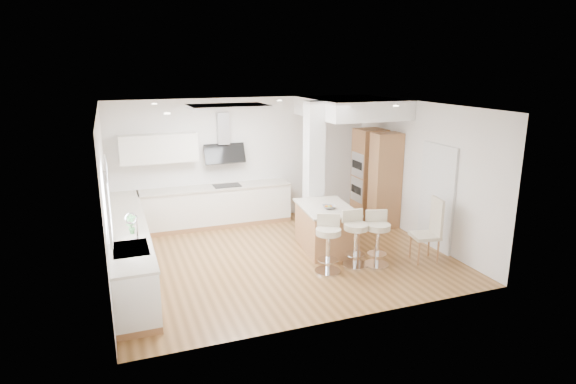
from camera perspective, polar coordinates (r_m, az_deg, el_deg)
name	(u,v)px	position (r m, az deg, el deg)	size (l,w,h in m)	color
ground	(282,256)	(9.15, -0.76, -7.61)	(6.00, 6.00, 0.00)	olive
ceiling	(282,256)	(9.15, -0.76, -7.61)	(6.00, 5.00, 0.02)	white
wall_back	(245,160)	(11.05, -5.17, 3.84)	(6.00, 0.04, 2.80)	silver
wall_left	(105,200)	(8.24, -20.84, -0.88)	(0.04, 5.00, 2.80)	silver
wall_right	(421,172)	(10.10, 15.46, 2.32)	(0.04, 5.00, 2.80)	silver
skylight	(229,106)	(8.84, -7.07, 10.02)	(4.10, 2.10, 0.06)	silver
window_left	(107,196)	(7.30, -20.67, -0.43)	(0.06, 1.28, 1.07)	silver
doorway_right	(437,198)	(9.71, 17.22, -0.73)	(0.05, 1.00, 2.10)	#463E37
counter_left	(129,248)	(8.75, -18.31, -6.27)	(0.63, 4.50, 1.35)	#A97548
counter_back	(209,196)	(10.75, -9.39, -0.47)	(3.62, 0.63, 2.50)	#A97548
pillar	(314,170)	(9.96, 3.07, 2.66)	(0.35, 0.35, 2.80)	silver
soffit	(351,108)	(10.63, 7.46, 9.88)	(1.78, 2.20, 0.40)	white
oven_column	(375,177)	(11.00, 10.26, 1.75)	(0.63, 1.21, 2.10)	#A97548
peninsula	(326,228)	(9.39, 4.49, -4.22)	(1.08, 1.51, 0.93)	#A97548
bar_stool_a	(328,241)	(8.33, 4.78, -5.79)	(0.60, 0.60, 1.01)	silver
bar_stool_b	(355,236)	(8.63, 7.97, -5.15)	(0.47, 0.47, 1.01)	silver
bar_stool_c	(378,236)	(8.73, 10.57, -5.09)	(0.55, 0.55, 0.99)	silver
dining_chair	(431,228)	(9.13, 16.57, -4.07)	(0.54, 0.54, 1.19)	beige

